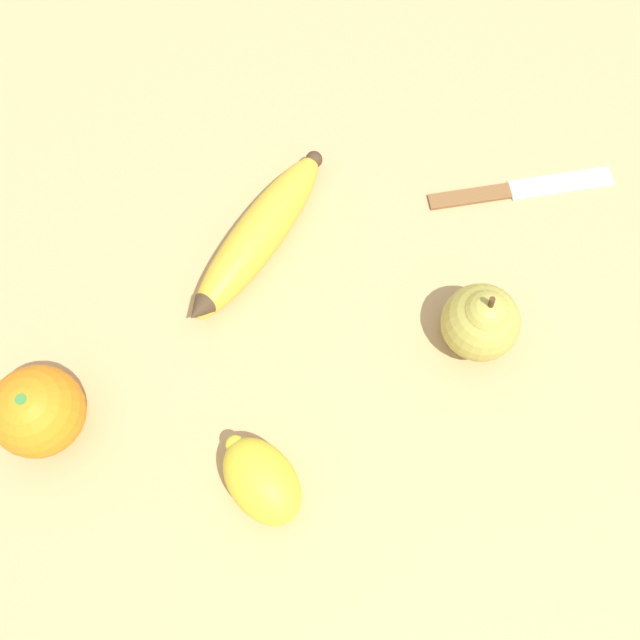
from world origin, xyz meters
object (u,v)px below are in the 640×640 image
object	(u,v)px
pear	(481,321)
paring_knife	(515,189)
banana	(257,236)
lemon	(261,480)
orange	(38,411)

from	to	relation	value
pear	paring_knife	world-z (taller)	pear
banana	lemon	size ratio (longest dim) A/B	2.21
banana	paring_knife	xyz separation A→B (m)	(-0.15, 0.21, -0.02)
pear	paring_knife	distance (m)	0.17
orange	pear	xyz separation A→B (m)	(-0.22, 0.32, -0.00)
pear	lemon	world-z (taller)	pear
lemon	paring_knife	size ratio (longest dim) A/B	0.57
lemon	banana	bearing A→B (deg)	-154.89
paring_knife	lemon	bearing A→B (deg)	-49.28
paring_knife	pear	bearing A→B (deg)	-28.25
banana	orange	bearing A→B (deg)	-13.17
banana	pear	size ratio (longest dim) A/B	2.44
banana	orange	size ratio (longest dim) A/B	2.73
orange	banana	bearing A→B (deg)	156.98
banana	lemon	bearing A→B (deg)	34.97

